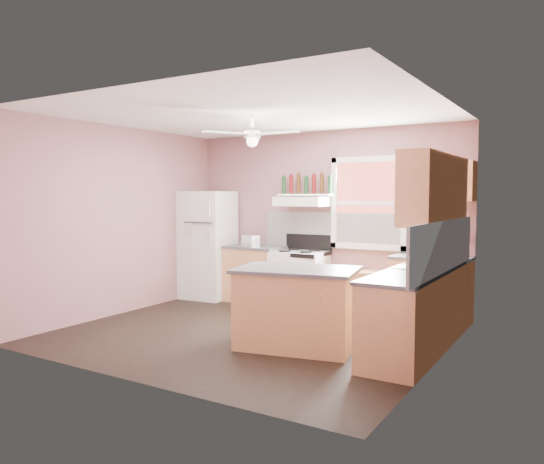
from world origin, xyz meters
The scene contains 32 objects.
floor centered at (0.00, 0.00, 0.00)m, with size 4.50×4.50×0.00m, color black.
ceiling centered at (0.00, 0.00, 2.70)m, with size 4.50×4.50×0.00m, color white.
wall_back centered at (0.00, 2.02, 1.35)m, with size 4.50×0.05×2.70m, color #8A5C5E.
wall_right centered at (2.27, 0.00, 1.35)m, with size 0.05×4.00×2.70m, color #8A5C5E.
wall_left centered at (-2.27, 0.00, 1.35)m, with size 0.05×4.00×2.70m, color #8A5C5E.
backsplash_back centered at (0.45, 1.99, 1.18)m, with size 2.90×0.03×0.55m, color white.
backsplash_right centered at (2.23, 0.30, 1.18)m, with size 0.03×2.60×0.55m, color white.
window_view centered at (0.75, 1.98, 1.60)m, with size 1.00×0.02×1.20m, color maroon.
window_frame centered at (0.75, 1.96, 1.60)m, with size 1.16×0.07×1.36m, color white.
refrigerator centered at (-1.91, 1.56, 0.89)m, with size 0.75×0.73×1.78m, color white.
base_cabinet_left centered at (-1.06, 1.70, 0.43)m, with size 0.90×0.60×0.86m, color #BE7F4F.
counter_left centered at (-1.06, 1.70, 0.88)m, with size 0.92×0.62×0.04m, color #414143.
toaster centered at (-1.07, 1.57, 0.99)m, with size 0.28×0.16×0.18m, color silver.
stove centered at (-0.23, 1.68, 0.43)m, with size 0.79×0.64×0.86m, color white.
range_hood centered at (-0.23, 1.75, 1.62)m, with size 0.78×0.50×0.14m, color white.
bottle_shelf centered at (-0.23, 1.87, 1.72)m, with size 0.90×0.26×0.03m, color white.
cart centered at (0.75, 1.75, 0.31)m, with size 0.62×0.42×0.62m, color #BE7F4F.
base_cabinet_corner centered at (1.75, 1.70, 0.43)m, with size 1.00×0.60×0.86m, color #BE7F4F.
base_cabinet_right centered at (1.95, 0.30, 0.43)m, with size 0.60×2.20×0.86m, color #BE7F4F.
counter_corner centered at (1.75, 1.70, 0.88)m, with size 1.02×0.62×0.04m, color #414143.
counter_right centered at (1.94, 0.30, 0.88)m, with size 0.62×2.22×0.04m, color #414143.
sink centered at (1.94, 0.50, 0.90)m, with size 0.55×0.45×0.03m, color silver.
faucet centered at (2.10, 0.50, 0.97)m, with size 0.03×0.03×0.14m, color silver.
upper_cabinet_right centered at (2.08, 0.50, 1.78)m, with size 0.33×1.80×0.76m, color #BE7F4F.
upper_cabinet_corner centered at (1.95, 1.83, 1.90)m, with size 0.60×0.33×0.52m, color #BE7F4F.
paper_towel centered at (2.07, 1.86, 1.25)m, with size 0.12×0.12×0.26m, color white.
island centered at (0.75, -0.24, 0.43)m, with size 1.27×0.80×0.86m, color #BE7F4F.
island_top centered at (0.75, -0.24, 0.88)m, with size 1.34×0.88×0.04m, color #414143.
ceiling_fan_hub centered at (0.00, 0.00, 2.45)m, with size 0.20×0.20×0.08m, color white.
soap_bottle centered at (2.06, 0.06, 1.02)m, with size 0.09×0.09×0.24m, color silver.
red_caddy centered at (1.97, 0.89, 0.95)m, with size 0.18×0.12×0.10m, color red.
wine_bottles centered at (-0.23, 1.87, 1.88)m, with size 0.86×0.06×0.31m.
Camera 1 is at (3.56, -5.43, 1.72)m, focal length 35.00 mm.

